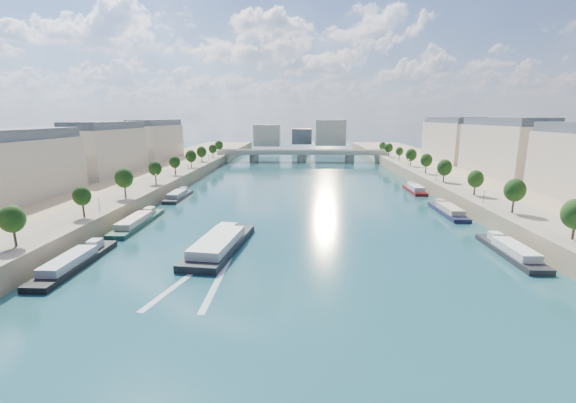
{
  "coord_description": "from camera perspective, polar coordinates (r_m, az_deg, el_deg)",
  "views": [
    {
      "loc": [
        -0.1,
        -25.41,
        29.37
      ],
      "look_at": [
        -4.0,
        85.44,
        5.0
      ],
      "focal_mm": 24.0,
      "sensor_mm": 36.0,
      "label": 1
    }
  ],
  "objects": [
    {
      "name": "ground",
      "position": [
        128.8,
        2.01,
        -0.8
      ],
      "size": [
        700.0,
        700.0,
        0.0
      ],
      "primitive_type": "plane",
      "color": "#0B2A33",
      "rests_on": "ground"
    },
    {
      "name": "quay_left",
      "position": [
        147.03,
        -27.3,
        0.46
      ],
      "size": [
        44.0,
        520.0,
        5.0
      ],
      "primitive_type": "cube",
      "color": "#9E8460",
      "rests_on": "ground"
    },
    {
      "name": "quay_right",
      "position": [
        147.13,
        31.31,
        0.04
      ],
      "size": [
        44.0,
        520.0,
        5.0
      ],
      "primitive_type": "cube",
      "color": "#9E8460",
      "rests_on": "ground"
    },
    {
      "name": "pave_left",
      "position": [
        139.84,
        -22.04,
        1.46
      ],
      "size": [
        14.0,
        520.0,
        0.1
      ],
      "primitive_type": "cube",
      "color": "gray",
      "rests_on": "quay_left"
    },
    {
      "name": "pave_right",
      "position": [
        139.93,
        26.07,
        1.11
      ],
      "size": [
        14.0,
        520.0,
        0.1
      ],
      "primitive_type": "cube",
      "color": "gray",
      "rests_on": "quay_right"
    },
    {
      "name": "trees_left",
      "position": [
        140.01,
        -21.14,
        3.8
      ],
      "size": [
        4.8,
        268.8,
        8.26
      ],
      "color": "#382B1E",
      "rests_on": "ground"
    },
    {
      "name": "trees_right",
      "position": [
        147.41,
        24.01,
        3.96
      ],
      "size": [
        4.8,
        268.8,
        8.26
      ],
      "color": "#382B1E",
      "rests_on": "ground"
    },
    {
      "name": "lamps_left",
      "position": [
        128.57,
        -22.08,
        1.81
      ],
      "size": [
        0.36,
        200.36,
        4.28
      ],
      "color": "black",
      "rests_on": "ground"
    },
    {
      "name": "lamps_right",
      "position": [
        142.26,
        23.71,
        2.61
      ],
      "size": [
        0.36,
        200.36,
        4.28
      ],
      "color": "black",
      "rests_on": "ground"
    },
    {
      "name": "buildings_left",
      "position": [
        162.04,
        -29.78,
        6.2
      ],
      "size": [
        16.0,
        226.0,
        23.2
      ],
      "color": "#C7B599",
      "rests_on": "ground"
    },
    {
      "name": "buildings_right",
      "position": [
        162.14,
        33.86,
        5.74
      ],
      "size": [
        16.0,
        226.0,
        23.2
      ],
      "color": "#C7B599",
      "rests_on": "ground"
    },
    {
      "name": "skyline",
      "position": [
        345.26,
        2.6,
        9.94
      ],
      "size": [
        79.0,
        42.0,
        22.0
      ],
      "color": "#C7B599",
      "rests_on": "ground"
    },
    {
      "name": "bridge",
      "position": [
        259.43,
        2.04,
        7.01
      ],
      "size": [
        112.0,
        12.0,
        8.15
      ],
      "color": "#C1B79E",
      "rests_on": "ground"
    },
    {
      "name": "tour_barge",
      "position": [
        88.91,
        -10.09,
        -6.3
      ],
      "size": [
        12.06,
        30.77,
        4.07
      ],
      "rotation": [
        0.0,
        0.0,
        -0.12
      ],
      "color": "black",
      "rests_on": "ground"
    },
    {
      "name": "wake",
      "position": [
        74.32,
        -12.74,
        -11.19
      ],
      "size": [
        10.73,
        26.0,
        0.04
      ],
      "color": "silver",
      "rests_on": "ground"
    },
    {
      "name": "moored_barges_left",
      "position": [
        87.26,
        -29.84,
        -8.41
      ],
      "size": [
        5.0,
        154.39,
        3.6
      ],
      "color": "#1B243C",
      "rests_on": "ground"
    },
    {
      "name": "moored_barges_right",
      "position": [
        96.24,
        30.4,
        -6.62
      ],
      "size": [
        5.0,
        160.79,
        3.6
      ],
      "color": "black",
      "rests_on": "ground"
    }
  ]
}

